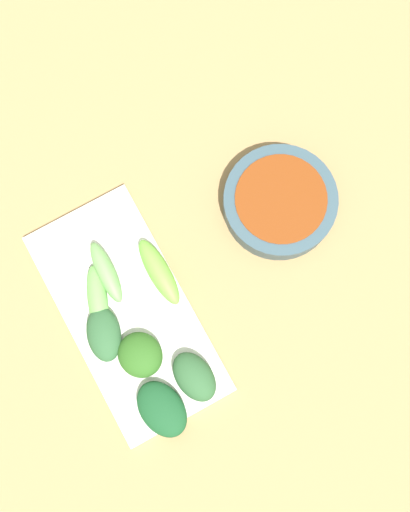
% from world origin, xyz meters
% --- Properties ---
extents(tabletop, '(2.10, 2.10, 0.02)m').
position_xyz_m(tabletop, '(0.00, 0.00, 0.01)').
color(tabletop, '#9B7A4D').
rests_on(tabletop, ground).
extents(sauce_bowl, '(0.15, 0.15, 0.04)m').
position_xyz_m(sauce_bowl, '(-0.12, -0.03, 0.04)').
color(sauce_bowl, '#324953').
rests_on(sauce_bowl, tabletop).
extents(serving_plate, '(0.15, 0.30, 0.01)m').
position_xyz_m(serving_plate, '(0.12, 0.00, 0.03)').
color(serving_plate, silver).
rests_on(serving_plate, tabletop).
extents(broccoli_leafy_0, '(0.06, 0.08, 0.03)m').
position_xyz_m(broccoli_leafy_0, '(0.16, 0.01, 0.04)').
color(broccoli_leafy_0, '#2B5630').
rests_on(broccoli_leafy_0, serving_plate).
extents(broccoli_leafy_1, '(0.06, 0.07, 0.03)m').
position_xyz_m(broccoli_leafy_1, '(0.13, 0.06, 0.05)').
color(broccoli_leafy_1, '#2A591C').
rests_on(broccoli_leafy_1, serving_plate).
extents(broccoli_leafy_2, '(0.05, 0.07, 0.03)m').
position_xyz_m(broccoli_leafy_2, '(0.09, 0.11, 0.05)').
color(broccoli_leafy_2, '#2B552E').
rests_on(broccoli_leafy_2, serving_plate).
extents(broccoli_leafy_3, '(0.06, 0.08, 0.02)m').
position_xyz_m(broccoli_leafy_3, '(0.14, 0.13, 0.04)').
color(broccoli_leafy_3, '#174723').
rests_on(broccoli_leafy_3, serving_plate).
extents(broccoli_stalk_4, '(0.05, 0.09, 0.02)m').
position_xyz_m(broccoli_stalk_4, '(0.15, -0.03, 0.04)').
color(broccoli_stalk_4, '#66A84E').
rests_on(broccoli_stalk_4, serving_plate).
extents(broccoli_stalk_5, '(0.03, 0.09, 0.03)m').
position_xyz_m(broccoli_stalk_5, '(0.06, -0.02, 0.05)').
color(broccoli_stalk_5, '#6DBC3E').
rests_on(broccoli_stalk_5, serving_plate).
extents(broccoli_stalk_6, '(0.03, 0.09, 0.03)m').
position_xyz_m(broccoli_stalk_6, '(0.12, -0.06, 0.05)').
color(broccoli_stalk_6, '#6CA558').
rests_on(broccoli_stalk_6, serving_plate).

